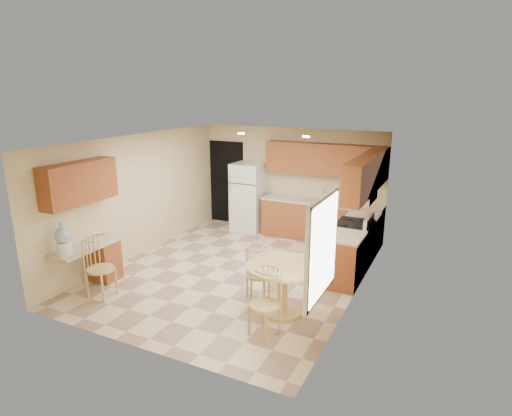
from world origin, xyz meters
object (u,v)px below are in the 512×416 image
at_px(dining_table, 283,282).
at_px(chair_desk, 95,263).
at_px(water_crock, 63,240).
at_px(refrigerator, 249,197).
at_px(chair_table_a, 256,270).
at_px(chair_table_b, 262,300).
at_px(stove, 353,245).

relative_size(dining_table, chair_desk, 1.08).
distance_m(chair_desk, water_crock, 0.62).
bearing_deg(refrigerator, water_crock, -103.08).
height_order(chair_table_a, water_crock, water_crock).
height_order(dining_table, chair_table_a, chair_table_a).
distance_m(chair_table_a, chair_table_b, 1.05).
relative_size(chair_desk, water_crock, 1.91).
bearing_deg(water_crock, refrigerator, 76.92).
xyz_separation_m(chair_desk, water_crock, (-0.45, -0.18, 0.39)).
xyz_separation_m(stove, chair_table_a, (-1.06, -2.10, 0.11)).
bearing_deg(water_crock, stove, 40.06).
xyz_separation_m(stove, chair_table_b, (-0.52, -3.00, 0.13)).
relative_size(chair_table_a, chair_desk, 0.93).
height_order(refrigerator, chair_table_b, refrigerator).
relative_size(chair_table_b, chair_desk, 0.96).
distance_m(refrigerator, water_crock, 4.64).
bearing_deg(dining_table, stove, 76.90).
xyz_separation_m(refrigerator, chair_table_b, (2.35, -4.22, -0.23)).
height_order(chair_desk, water_crock, water_crock).
bearing_deg(water_crock, chair_table_a, 22.80).
distance_m(dining_table, chair_table_a, 0.56).
relative_size(stove, chair_desk, 1.07).
relative_size(refrigerator, chair_table_a, 1.75).
distance_m(stove, chair_table_a, 2.35).
height_order(refrigerator, stove, refrigerator).
bearing_deg(chair_table_b, chair_desk, 18.77).
xyz_separation_m(stove, dining_table, (-0.52, -2.26, 0.07)).
xyz_separation_m(refrigerator, chair_desk, (-0.60, -4.34, -0.20)).
distance_m(dining_table, chair_desk, 3.07).
relative_size(refrigerator, chair_table_b, 1.69).
xyz_separation_m(chair_table_b, chair_desk, (-2.95, -0.12, 0.03)).
xyz_separation_m(refrigerator, stove, (2.88, -1.22, -0.36)).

